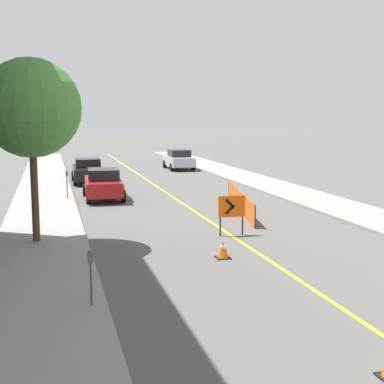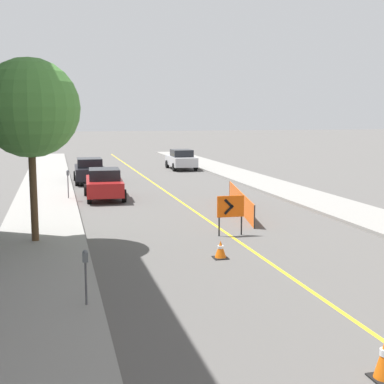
{
  "view_description": "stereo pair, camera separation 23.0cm",
  "coord_description": "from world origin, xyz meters",
  "px_view_note": "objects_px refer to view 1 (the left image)",
  "views": [
    {
      "loc": [
        -6.22,
        4.57,
        4.31
      ],
      "look_at": [
        -0.32,
        26.74,
        1.0
      ],
      "focal_mm": 50.0,
      "sensor_mm": 36.0,
      "label": 1
    },
    {
      "loc": [
        -6.0,
        4.51,
        4.31
      ],
      "look_at": [
        -0.32,
        26.74,
        1.0
      ],
      "focal_mm": 50.0,
      "sensor_mm": 36.0,
      "label": 2
    }
  ],
  "objects_px": {
    "parking_meter_far_curb": "(67,179)",
    "traffic_cone_third": "(223,249)",
    "parked_car_curb_far": "(179,159)",
    "parked_car_curb_mid": "(88,170)",
    "parking_meter_near_curb": "(91,266)",
    "street_tree_left_near": "(31,108)",
    "arrow_barricade_primary": "(232,208)",
    "parked_car_curb_near": "(103,184)"
  },
  "relations": [
    {
      "from": "parked_car_curb_far",
      "to": "street_tree_left_near",
      "type": "relative_size",
      "value": 0.72
    },
    {
      "from": "parked_car_curb_near",
      "to": "parking_meter_near_curb",
      "type": "distance_m",
      "value": 16.16
    },
    {
      "from": "arrow_barricade_primary",
      "to": "parking_meter_far_curb",
      "type": "bearing_deg",
      "value": 120.78
    },
    {
      "from": "parking_meter_near_curb",
      "to": "parked_car_curb_near",
      "type": "bearing_deg",
      "value": 83.51
    },
    {
      "from": "arrow_barricade_primary",
      "to": "parking_meter_far_curb",
      "type": "xyz_separation_m",
      "value": [
        -5.46,
        9.46,
        0.15
      ]
    },
    {
      "from": "parked_car_curb_near",
      "to": "arrow_barricade_primary",
      "type": "bearing_deg",
      "value": -66.41
    },
    {
      "from": "parked_car_curb_near",
      "to": "parked_car_curb_far",
      "type": "bearing_deg",
      "value": 65.17
    },
    {
      "from": "traffic_cone_third",
      "to": "parked_car_curb_far",
      "type": "distance_m",
      "value": 26.9
    },
    {
      "from": "parked_car_curb_far",
      "to": "parking_meter_far_curb",
      "type": "xyz_separation_m",
      "value": [
        -9.16,
        -14.11,
        0.35
      ]
    },
    {
      "from": "parked_car_curb_near",
      "to": "parked_car_curb_mid",
      "type": "height_order",
      "value": "same"
    },
    {
      "from": "parking_meter_far_curb",
      "to": "traffic_cone_third",
      "type": "bearing_deg",
      "value": -71.19
    },
    {
      "from": "parking_meter_near_curb",
      "to": "parked_car_curb_far",
      "type": "bearing_deg",
      "value": 72.98
    },
    {
      "from": "parked_car_curb_far",
      "to": "parking_meter_near_curb",
      "type": "xyz_separation_m",
      "value": [
        -9.16,
        -29.93,
        0.24
      ]
    },
    {
      "from": "traffic_cone_third",
      "to": "parked_car_curb_mid",
      "type": "relative_size",
      "value": 0.13
    },
    {
      "from": "parking_meter_far_curb",
      "to": "parked_car_curb_far",
      "type": "bearing_deg",
      "value": 57.01
    },
    {
      "from": "parked_car_curb_far",
      "to": "traffic_cone_third",
      "type": "bearing_deg",
      "value": -99.71
    },
    {
      "from": "parking_meter_far_curb",
      "to": "parking_meter_near_curb",
      "type": "bearing_deg",
      "value": -90.0
    },
    {
      "from": "parking_meter_near_curb",
      "to": "parking_meter_far_curb",
      "type": "bearing_deg",
      "value": 90.0
    },
    {
      "from": "parked_car_curb_mid",
      "to": "parking_meter_far_curb",
      "type": "height_order",
      "value": "parked_car_curb_mid"
    },
    {
      "from": "parked_car_curb_mid",
      "to": "parked_car_curb_far",
      "type": "relative_size",
      "value": 1.0
    },
    {
      "from": "traffic_cone_third",
      "to": "parking_meter_far_curb",
      "type": "distance_m",
      "value": 13.05
    },
    {
      "from": "traffic_cone_third",
      "to": "parking_meter_near_curb",
      "type": "height_order",
      "value": "parking_meter_near_curb"
    },
    {
      "from": "traffic_cone_third",
      "to": "parking_meter_near_curb",
      "type": "distance_m",
      "value": 5.51
    },
    {
      "from": "parked_car_curb_far",
      "to": "parking_meter_far_curb",
      "type": "relative_size",
      "value": 3.03
    },
    {
      "from": "parked_car_curb_near",
      "to": "parked_car_curb_mid",
      "type": "bearing_deg",
      "value": 95.6
    },
    {
      "from": "arrow_barricade_primary",
      "to": "parking_meter_near_curb",
      "type": "bearing_deg",
      "value": -129.88
    },
    {
      "from": "arrow_barricade_primary",
      "to": "parked_car_curb_far",
      "type": "height_order",
      "value": "parked_car_curb_far"
    },
    {
      "from": "parked_car_curb_mid",
      "to": "parked_car_curb_near",
      "type": "bearing_deg",
      "value": -86.27
    },
    {
      "from": "traffic_cone_third",
      "to": "parked_car_curb_near",
      "type": "height_order",
      "value": "parked_car_curb_near"
    },
    {
      "from": "traffic_cone_third",
      "to": "parked_car_curb_far",
      "type": "relative_size",
      "value": 0.13
    },
    {
      "from": "parked_car_curb_far",
      "to": "arrow_barricade_primary",
      "type": "bearing_deg",
      "value": -97.99
    },
    {
      "from": "parked_car_curb_mid",
      "to": "parking_meter_near_curb",
      "type": "distance_m",
      "value": 23.09
    },
    {
      "from": "parking_meter_far_curb",
      "to": "street_tree_left_near",
      "type": "distance_m",
      "value": 9.86
    },
    {
      "from": "street_tree_left_near",
      "to": "traffic_cone_third",
      "type": "bearing_deg",
      "value": -29.79
    },
    {
      "from": "traffic_cone_third",
      "to": "street_tree_left_near",
      "type": "bearing_deg",
      "value": 150.21
    },
    {
      "from": "parked_car_curb_mid",
      "to": "parking_meter_far_curb",
      "type": "bearing_deg",
      "value": -100.68
    },
    {
      "from": "traffic_cone_third",
      "to": "parked_car_curb_mid",
      "type": "height_order",
      "value": "parked_car_curb_mid"
    },
    {
      "from": "traffic_cone_third",
      "to": "arrow_barricade_primary",
      "type": "distance_m",
      "value": 3.22
    },
    {
      "from": "parked_car_curb_mid",
      "to": "parking_meter_near_curb",
      "type": "bearing_deg",
      "value": -92.6
    },
    {
      "from": "parking_meter_near_curb",
      "to": "parking_meter_far_curb",
      "type": "distance_m",
      "value": 15.82
    },
    {
      "from": "traffic_cone_third",
      "to": "parked_car_curb_far",
      "type": "xyz_separation_m",
      "value": [
        4.96,
        26.44,
        0.53
      ]
    },
    {
      "from": "parked_car_curb_mid",
      "to": "street_tree_left_near",
      "type": "distance_m",
      "value": 17.05
    }
  ]
}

